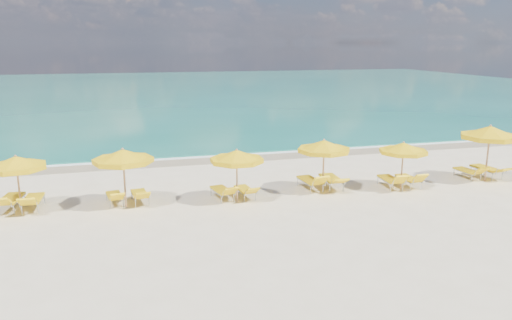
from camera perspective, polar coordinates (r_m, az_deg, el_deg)
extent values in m
plane|color=beige|center=(20.34, 1.11, -4.23)|extent=(120.00, 120.00, 0.00)
cube|color=#126755|center=(67.12, -10.56, 7.80)|extent=(120.00, 80.00, 0.30)
cube|color=tan|center=(27.28, -3.25, 0.29)|extent=(120.00, 2.60, 0.01)
cube|color=white|center=(28.04, -3.59, 0.64)|extent=(120.00, 1.20, 0.03)
cube|color=white|center=(36.14, -15.84, 3.01)|extent=(14.00, 0.36, 0.05)
cube|color=white|center=(45.11, 2.33, 5.45)|extent=(18.00, 0.30, 0.05)
cylinder|color=tan|center=(20.23, -25.49, -2.58)|extent=(0.06, 0.06, 2.08)
cone|color=yellow|center=(20.03, -25.74, -0.18)|extent=(2.57, 2.57, 0.42)
cylinder|color=yellow|center=(20.07, -25.68, -0.74)|extent=(2.59, 2.59, 0.17)
sphere|color=tan|center=(19.99, -25.80, 0.42)|extent=(0.09, 0.09, 0.09)
cylinder|color=tan|center=(19.48, -14.81, -2.09)|extent=(0.07, 0.07, 2.20)
cone|color=yellow|center=(19.27, -14.97, 0.57)|extent=(2.39, 2.39, 0.44)
cylinder|color=yellow|center=(19.31, -14.93, -0.06)|extent=(2.41, 2.41, 0.18)
sphere|color=tan|center=(19.22, -15.01, 1.22)|extent=(0.10, 0.10, 0.10)
cylinder|color=tan|center=(19.44, -2.20, -1.91)|extent=(0.06, 0.06, 2.05)
cone|color=yellow|center=(19.24, -2.22, 0.56)|extent=(2.73, 2.73, 0.41)
cylinder|color=yellow|center=(19.28, -2.22, -0.02)|extent=(2.75, 2.75, 0.16)
sphere|color=tan|center=(19.19, -2.23, 1.17)|extent=(0.09, 0.09, 0.09)
cylinder|color=tan|center=(21.04, 7.70, -0.71)|extent=(0.07, 0.07, 2.15)
cone|color=yellow|center=(20.84, 7.78, 1.70)|extent=(2.49, 2.49, 0.43)
cylinder|color=yellow|center=(20.88, 7.76, 1.13)|extent=(2.51, 2.51, 0.17)
sphere|color=tan|center=(20.80, 7.80, 2.29)|extent=(0.10, 0.10, 0.10)
cylinder|color=tan|center=(22.10, 16.36, -0.69)|extent=(0.06, 0.06, 1.98)
cone|color=yellow|center=(21.92, 16.50, 1.42)|extent=(2.08, 2.08, 0.40)
cylinder|color=yellow|center=(21.96, 16.47, 0.93)|extent=(2.10, 2.10, 0.16)
sphere|color=tan|center=(21.88, 16.54, 1.94)|extent=(0.09, 0.09, 0.09)
cylinder|color=tan|center=(24.68, 24.96, 0.61)|extent=(0.08, 0.08, 2.47)
cone|color=yellow|center=(24.49, 25.19, 2.98)|extent=(3.03, 3.03, 0.49)
cylinder|color=yellow|center=(24.53, 25.14, 2.42)|extent=(3.06, 3.06, 0.20)
sphere|color=tan|center=(24.45, 25.25, 3.56)|extent=(0.11, 0.11, 0.11)
cube|color=yellow|center=(20.89, -26.21, -3.97)|extent=(0.82, 1.52, 0.09)
cube|color=yellow|center=(19.93, -27.14, -4.26)|extent=(0.72, 0.69, 0.46)
cube|color=yellow|center=(20.60, -24.11, -4.05)|extent=(0.66, 1.38, 0.08)
cube|color=yellow|center=(19.67, -24.66, -4.34)|extent=(0.63, 0.60, 0.42)
cube|color=yellow|center=(20.17, -15.89, -3.90)|extent=(0.68, 1.23, 0.07)
cube|color=yellow|center=(19.36, -15.60, -4.07)|extent=(0.58, 0.55, 0.39)
cube|color=yellow|center=(20.11, -13.17, -3.75)|extent=(0.67, 1.26, 0.07)
cube|color=yellow|center=(19.26, -12.82, -3.97)|extent=(0.59, 0.57, 0.38)
cube|color=yellow|center=(20.07, -3.95, -3.42)|extent=(0.78, 1.34, 0.08)
cube|color=yellow|center=(19.26, -3.00, -3.55)|extent=(0.64, 0.61, 0.42)
cube|color=yellow|center=(20.22, -1.32, -3.34)|extent=(0.66, 1.21, 0.07)
cube|color=yellow|center=(19.46, -0.46, -3.54)|extent=(0.58, 0.56, 0.36)
cube|color=yellow|center=(21.43, 6.15, -2.28)|extent=(0.74, 1.43, 0.09)
cube|color=yellow|center=(20.57, 7.32, -2.35)|extent=(0.66, 0.60, 0.49)
cube|color=yellow|center=(21.79, 8.55, -2.05)|extent=(0.72, 1.47, 0.09)
cube|color=yellow|center=(20.84, 9.53, -2.38)|extent=(0.68, 0.69, 0.36)
cube|color=yellow|center=(22.30, 15.04, -2.09)|extent=(0.67, 1.36, 0.08)
cube|color=yellow|center=(21.48, 16.13, -2.15)|extent=(0.62, 0.55, 0.48)
cube|color=yellow|center=(22.74, 16.98, -1.97)|extent=(0.57, 1.26, 0.08)
cube|color=yellow|center=(22.01, 18.18, -2.00)|extent=(0.57, 0.49, 0.46)
cube|color=yellow|center=(25.02, 22.94, -1.11)|extent=(0.64, 1.28, 0.08)
cube|color=yellow|center=(24.38, 24.30, -1.15)|extent=(0.59, 0.55, 0.42)
cube|color=yellow|center=(25.62, 24.78, -0.84)|extent=(0.75, 1.47, 0.09)
cube|color=yellow|center=(24.91, 26.43, -1.06)|extent=(0.69, 0.70, 0.35)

